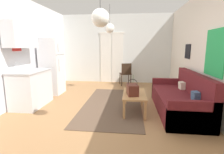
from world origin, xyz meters
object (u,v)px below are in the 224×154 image
object	(u,v)px
handbag	(132,90)
accent_chair	(126,73)
couch	(181,100)
coffee_table	(134,96)
bamboo_vase	(133,88)
pendant_lamp_near	(100,18)
pendant_lamp_far	(110,28)
refrigerator	(52,66)

from	to	relation	value
handbag	accent_chair	size ratio (longest dim) A/B	0.43
couch	handbag	xyz separation A→B (m)	(-1.12, -0.24, 0.27)
coffee_table	accent_chair	bearing A→B (deg)	95.98
accent_chair	couch	bearing A→B (deg)	102.65
couch	coffee_table	world-z (taller)	couch
bamboo_vase	pendant_lamp_near	distance (m)	1.94
handbag	accent_chair	xyz separation A→B (m)	(-0.23, 2.82, -0.07)
pendant_lamp_far	bamboo_vase	bearing A→B (deg)	-63.75
accent_chair	pendant_lamp_near	distance (m)	4.02
bamboo_vase	pendant_lamp_far	bearing A→B (deg)	116.25
bamboo_vase	handbag	world-z (taller)	bamboo_vase
refrigerator	bamboo_vase	bearing A→B (deg)	-23.65
accent_chair	coffee_table	bearing A→B (deg)	81.00
couch	coffee_table	distance (m)	1.08
refrigerator	accent_chair	bearing A→B (deg)	31.86
pendant_lamp_far	refrigerator	bearing A→B (deg)	-167.45
coffee_table	accent_chair	size ratio (longest dim) A/B	1.17
refrigerator	accent_chair	world-z (taller)	refrigerator
couch	coffee_table	size ratio (longest dim) A/B	2.11
handbag	pendant_lamp_far	xyz separation A→B (m)	(-0.73, 1.80, 1.50)
refrigerator	pendant_lamp_near	world-z (taller)	pendant_lamp_near
pendant_lamp_near	bamboo_vase	bearing A→B (deg)	65.66
accent_chair	handbag	bearing A→B (deg)	79.73
couch	handbag	world-z (taller)	couch
handbag	pendant_lamp_far	world-z (taller)	pendant_lamp_far
handbag	pendant_lamp_far	distance (m)	2.45
coffee_table	pendant_lamp_far	distance (m)	2.48
bamboo_vase	accent_chair	xyz separation A→B (m)	(-0.25, 2.52, -0.04)
accent_chair	pendant_lamp_near	world-z (taller)	pendant_lamp_near
pendant_lamp_near	accent_chair	bearing A→B (deg)	85.37
pendant_lamp_near	coffee_table	bearing A→B (deg)	61.40
pendant_lamp_near	refrigerator	bearing A→B (deg)	130.41
handbag	refrigerator	bearing A→B (deg)	150.80
bamboo_vase	accent_chair	bearing A→B (deg)	95.60
coffee_table	couch	bearing A→B (deg)	4.83
refrigerator	pendant_lamp_near	bearing A→B (deg)	-49.59
bamboo_vase	pendant_lamp_far	distance (m)	2.27
bamboo_vase	pendant_lamp_near	xyz separation A→B (m)	(-0.55, -1.22, 1.40)
coffee_table	handbag	size ratio (longest dim) A/B	2.76
coffee_table	pendant_lamp_far	world-z (taller)	pendant_lamp_far
couch	pendant_lamp_far	world-z (taller)	pendant_lamp_far
coffee_table	bamboo_vase	size ratio (longest dim) A/B	2.48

